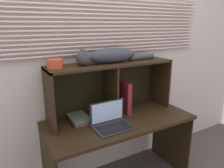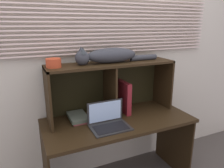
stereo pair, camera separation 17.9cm
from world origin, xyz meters
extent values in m
cube|color=beige|center=(0.00, 0.55, 1.25)|extent=(4.40, 0.04, 2.50)
cube|color=silver|center=(0.00, 0.50, 1.33)|extent=(2.49, 0.02, 0.01)
cube|color=silver|center=(0.00, 0.50, 1.36)|extent=(2.49, 0.02, 0.01)
cube|color=silver|center=(0.00, 0.50, 1.40)|extent=(2.49, 0.02, 0.01)
cube|color=silver|center=(0.00, 0.50, 1.44)|extent=(2.49, 0.02, 0.01)
cube|color=silver|center=(0.00, 0.50, 1.47)|extent=(2.49, 0.02, 0.01)
cube|color=silver|center=(0.00, 0.50, 1.51)|extent=(2.49, 0.02, 0.01)
cube|color=silver|center=(0.00, 0.50, 1.54)|extent=(2.49, 0.02, 0.01)
cube|color=silver|center=(0.00, 0.50, 1.58)|extent=(2.49, 0.02, 0.01)
cube|color=silver|center=(0.00, 0.50, 1.62)|extent=(2.49, 0.02, 0.01)
cube|color=silver|center=(0.00, 0.50, 1.65)|extent=(2.49, 0.02, 0.01)
cube|color=silver|center=(0.00, 0.50, 1.69)|extent=(2.49, 0.02, 0.01)
cube|color=silver|center=(0.00, 0.50, 1.72)|extent=(2.49, 0.02, 0.01)
cube|color=silver|center=(0.00, 0.50, 1.76)|extent=(2.49, 0.02, 0.01)
cube|color=silver|center=(0.00, 0.50, 1.79)|extent=(2.49, 0.02, 0.01)
cube|color=black|center=(0.00, 0.19, 0.72)|extent=(1.39, 0.63, 0.03)
cube|color=black|center=(0.69, 0.19, 0.35)|extent=(0.02, 0.57, 0.70)
cube|color=black|center=(0.00, 0.34, 1.24)|extent=(1.23, 0.32, 0.02)
cube|color=black|center=(-0.60, 0.34, 0.99)|extent=(0.02, 0.32, 0.52)
cube|color=black|center=(0.60, 0.34, 0.99)|extent=(0.02, 0.32, 0.52)
cube|color=black|center=(-0.02, 0.34, 0.98)|extent=(0.02, 0.30, 0.49)
cube|color=black|center=(0.00, 0.50, 0.99)|extent=(1.23, 0.01, 0.52)
ellipsoid|color=#35373E|center=(0.00, 0.34, 1.32)|extent=(0.49, 0.15, 0.14)
sphere|color=#35373E|center=(-0.29, 0.34, 1.31)|extent=(0.13, 0.13, 0.13)
cone|color=#333A3E|center=(-0.29, 0.31, 1.38)|extent=(0.06, 0.06, 0.06)
cone|color=#343940|center=(-0.29, 0.37, 1.38)|extent=(0.06, 0.06, 0.06)
cylinder|color=#35373E|center=(0.34, 0.34, 1.27)|extent=(0.28, 0.05, 0.05)
cube|color=#252525|center=(-0.14, 0.06, 0.74)|extent=(0.34, 0.24, 0.01)
cube|color=#252525|center=(-0.14, 0.18, 0.84)|extent=(0.34, 0.01, 0.20)
cube|color=#ADD1F9|center=(-0.14, 0.17, 0.84)|extent=(0.30, 0.00, 0.18)
cube|color=black|center=(-0.14, 0.05, 0.74)|extent=(0.29, 0.17, 0.00)
cube|color=maroon|center=(0.13, 0.34, 0.89)|extent=(0.05, 0.26, 0.32)
cube|color=brown|center=(-0.34, 0.35, 0.74)|extent=(0.16, 0.25, 0.01)
cube|color=#4C624C|center=(-0.35, 0.35, 0.76)|extent=(0.16, 0.25, 0.02)
cube|color=#555F50|center=(-0.35, 0.34, 0.77)|extent=(0.16, 0.25, 0.01)
cylinder|color=#BE4324|center=(-0.53, 0.34, 1.28)|extent=(0.13, 0.13, 0.07)
camera|label=1|loc=(-0.96, -1.35, 1.59)|focal=33.62mm
camera|label=2|loc=(-0.80, -1.43, 1.59)|focal=33.62mm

